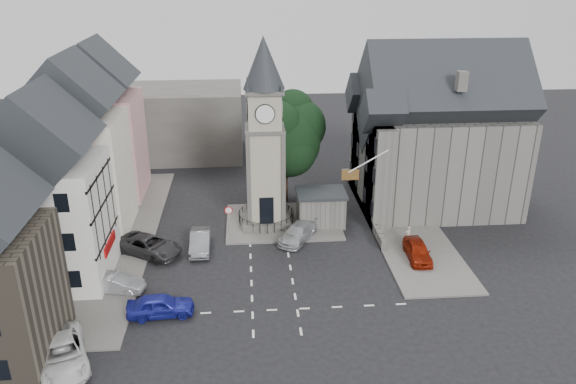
{
  "coord_description": "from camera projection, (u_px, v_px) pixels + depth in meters",
  "views": [
    {
      "loc": [
        -1.62,
        -37.14,
        21.63
      ],
      "look_at": [
        1.71,
        5.0,
        4.17
      ],
      "focal_mm": 35.0,
      "sensor_mm": 36.0,
      "label": 1
    }
  ],
  "objects": [
    {
      "name": "warning_sign_post",
      "position": [
        229.0,
        216.0,
        46.6
      ],
      "size": [
        0.7,
        0.19,
        2.85
      ],
      "color": "black",
      "rests_on": "ground"
    },
    {
      "name": "backdrop_west",
      "position": [
        157.0,
        123.0,
        65.99
      ],
      "size": [
        20.0,
        10.0,
        8.0
      ],
      "primitive_type": "cube",
      "color": "#4C4944",
      "rests_on": "ground"
    },
    {
      "name": "car_west_blue",
      "position": [
        161.0,
        305.0,
        36.71
      ],
      "size": [
        4.47,
        2.06,
        1.48
      ],
      "primitive_type": "imported",
      "rotation": [
        0.0,
        0.0,
        1.64
      ],
      "color": "#1B1F94",
      "rests_on": "ground"
    },
    {
      "name": "pedestrian",
      "position": [
        408.0,
        235.0,
        46.17
      ],
      "size": [
        0.61,
        0.47,
        1.49
      ],
      "primitive_type": "imported",
      "rotation": [
        0.0,
        0.0,
        3.36
      ],
      "color": "#BCA99B",
      "rests_on": "ground"
    },
    {
      "name": "car_east_red",
      "position": [
        418.0,
        251.0,
        43.67
      ],
      "size": [
        1.91,
        4.31,
        1.44
      ],
      "primitive_type": "imported",
      "rotation": [
        0.0,
        0.0,
        -0.05
      ],
      "color": "maroon",
      "rests_on": "ground"
    },
    {
      "name": "road_markings",
      "position": [
        275.0,
        310.0,
        37.53
      ],
      "size": [
        20.0,
        8.0,
        0.01
      ],
      "primitive_type": "cube",
      "color": "silver",
      "rests_on": "ground"
    },
    {
      "name": "east_boundary_wall",
      "position": [
        364.0,
        206.0,
        52.31
      ],
      "size": [
        0.4,
        16.0,
        0.9
      ],
      "primitive_type": "cube",
      "color": "#585651",
      "rests_on": "ground"
    },
    {
      "name": "central_island",
      "position": [
        283.0,
        222.0,
        50.05
      ],
      "size": [
        10.0,
        8.0,
        0.16
      ],
      "primitive_type": "cube",
      "color": "#595651",
      "rests_on": "ground"
    },
    {
      "name": "pavement_west",
      "position": [
        119.0,
        238.0,
        47.19
      ],
      "size": [
        6.0,
        30.0,
        0.14
      ],
      "primitive_type": "cube",
      "color": "#595651",
      "rests_on": "ground"
    },
    {
      "name": "town_tree",
      "position": [
        284.0,
        131.0,
        52.06
      ],
      "size": [
        7.2,
        7.2,
        10.8
      ],
      "color": "black",
      "rests_on": "ground"
    },
    {
      "name": "terrace_tudor",
      "position": [
        48.0,
        200.0,
        39.1
      ],
      "size": [
        8.1,
        7.6,
        12.0
      ],
      "color": "silver",
      "rests_on": "ground"
    },
    {
      "name": "car_island_east",
      "position": [
        298.0,
        233.0,
        46.66
      ],
      "size": [
        4.09,
        5.0,
        1.36
      ],
      "primitive_type": "imported",
      "rotation": [
        0.0,
        0.0,
        -0.55
      ],
      "color": "#B0B5B9",
      "rests_on": "ground"
    },
    {
      "name": "car_island_silver",
      "position": [
        200.0,
        241.0,
        45.1
      ],
      "size": [
        1.63,
        4.5,
        1.48
      ],
      "primitive_type": "imported",
      "rotation": [
        0.0,
        0.0,
        0.02
      ],
      "color": "gray",
      "rests_on": "ground"
    },
    {
      "name": "car_west_silver",
      "position": [
        116.0,
        284.0,
        39.36
      ],
      "size": [
        4.16,
        2.09,
        1.31
      ],
      "primitive_type": "imported",
      "rotation": [
        0.0,
        0.0,
        1.39
      ],
      "color": "#919498",
      "rests_on": "ground"
    },
    {
      "name": "car_west_grey",
      "position": [
        149.0,
        246.0,
        44.37
      ],
      "size": [
        6.01,
        5.05,
        1.53
      ],
      "primitive_type": "imported",
      "rotation": [
        0.0,
        0.0,
        1.02
      ],
      "color": "#2F2F31",
      "rests_on": "ground"
    },
    {
      "name": "pavement_east",
      "position": [
        398.0,
        218.0,
        50.81
      ],
      "size": [
        6.0,
        26.0,
        0.14
      ],
      "primitive_type": "cube",
      "color": "#595651",
      "rests_on": "ground"
    },
    {
      "name": "ground",
      "position": [
        271.0,
        268.0,
        42.6
      ],
      "size": [
        120.0,
        120.0,
        0.0
      ],
      "primitive_type": "plane",
      "color": "black",
      "rests_on": "ground"
    },
    {
      "name": "stone_shelter",
      "position": [
        321.0,
        208.0,
        49.27
      ],
      "size": [
        4.3,
        3.3,
        3.08
      ],
      "color": "#585651",
      "rests_on": "ground"
    },
    {
      "name": "terrace_pink",
      "position": [
        100.0,
        130.0,
        53.69
      ],
      "size": [
        8.1,
        7.6,
        12.8
      ],
      "color": "#CF928E",
      "rests_on": "ground"
    },
    {
      "name": "clock_tower",
      "position": [
        265.0,
        135.0,
        46.86
      ],
      "size": [
        4.86,
        4.86,
        16.25
      ],
      "color": "#4C4944",
      "rests_on": "ground"
    },
    {
      "name": "flagpole",
      "position": [
        368.0,
        161.0,
        44.19
      ],
      "size": [
        3.68,
        0.1,
        2.74
      ],
      "color": "white",
      "rests_on": "ground"
    },
    {
      "name": "east_building",
      "position": [
        433.0,
        142.0,
        51.48
      ],
      "size": [
        14.4,
        11.4,
        12.6
      ],
      "color": "#585651",
      "rests_on": "ground"
    },
    {
      "name": "terrace_cream",
      "position": [
        78.0,
        158.0,
        46.32
      ],
      "size": [
        8.1,
        7.6,
        12.8
      ],
      "color": "beige",
      "rests_on": "ground"
    },
    {
      "name": "van_sw_white",
      "position": [
        63.0,
        353.0,
        32.18
      ],
      "size": [
        4.38,
        6.14,
        1.55
      ],
      "primitive_type": "imported",
      "rotation": [
        0.0,
        0.0,
        0.36
      ],
      "color": "silver",
      "rests_on": "ground"
    }
  ]
}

